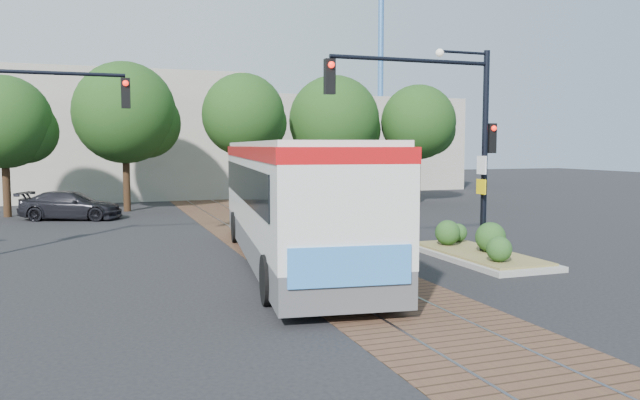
{
  "coord_description": "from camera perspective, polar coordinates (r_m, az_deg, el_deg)",
  "views": [
    {
      "loc": [
        -5.93,
        -16.85,
        3.4
      ],
      "look_at": [
        1.0,
        2.48,
        1.6
      ],
      "focal_mm": 35.0,
      "sensor_mm": 36.0,
      "label": 1
    }
  ],
  "objects": [
    {
      "name": "warehouses",
      "position": [
        45.91,
        -13.02,
        5.39
      ],
      "size": [
        40.0,
        13.0,
        8.0
      ],
      "color": "#ADA899",
      "rests_on": "ground"
    },
    {
      "name": "parked_car",
      "position": [
        30.83,
        -21.82,
        -0.45
      ],
      "size": [
        4.89,
        3.26,
        1.32
      ],
      "primitive_type": "imported",
      "rotation": [
        0.0,
        0.0,
        1.23
      ],
      "color": "black",
      "rests_on": "ground"
    },
    {
      "name": "trackbed",
      "position": [
        21.94,
        -3.81,
        -3.9
      ],
      "size": [
        3.6,
        40.0,
        0.02
      ],
      "color": "#503624",
      "rests_on": "ground"
    },
    {
      "name": "ground",
      "position": [
        18.18,
        -0.33,
        -5.77
      ],
      "size": [
        120.0,
        120.0,
        0.0
      ],
      "primitive_type": "plane",
      "color": "black",
      "rests_on": "ground"
    },
    {
      "name": "traffic_island",
      "position": [
        19.47,
        14.12,
        -4.21
      ],
      "size": [
        2.2,
        5.2,
        1.13
      ],
      "color": "gray",
      "rests_on": "ground"
    },
    {
      "name": "crane",
      "position": [
        56.69,
        5.57,
        12.56
      ],
      "size": [
        8.0,
        0.5,
        18.0
      ],
      "color": "#3F72B2",
      "rests_on": "ground"
    },
    {
      "name": "tree_row",
      "position": [
        34.05,
        -7.66,
        7.4
      ],
      "size": [
        26.4,
        5.6,
        7.67
      ],
      "color": "#382314",
      "rests_on": "ground"
    },
    {
      "name": "city_bus",
      "position": [
        18.03,
        -2.6,
        0.4
      ],
      "size": [
        4.48,
        13.33,
        3.5
      ],
      "rotation": [
        0.0,
        0.0,
        -0.13
      ],
      "color": "#4B4B4D",
      "rests_on": "ground"
    },
    {
      "name": "signal_pole_main",
      "position": [
        18.81,
        11.77,
        7.21
      ],
      "size": [
        5.49,
        0.46,
        6.0
      ],
      "color": "black",
      "rests_on": "ground"
    },
    {
      "name": "signal_pole_left",
      "position": [
        20.99,
        -26.53,
        5.75
      ],
      "size": [
        4.99,
        0.34,
        6.0
      ],
      "color": "black",
      "rests_on": "ground"
    }
  ]
}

